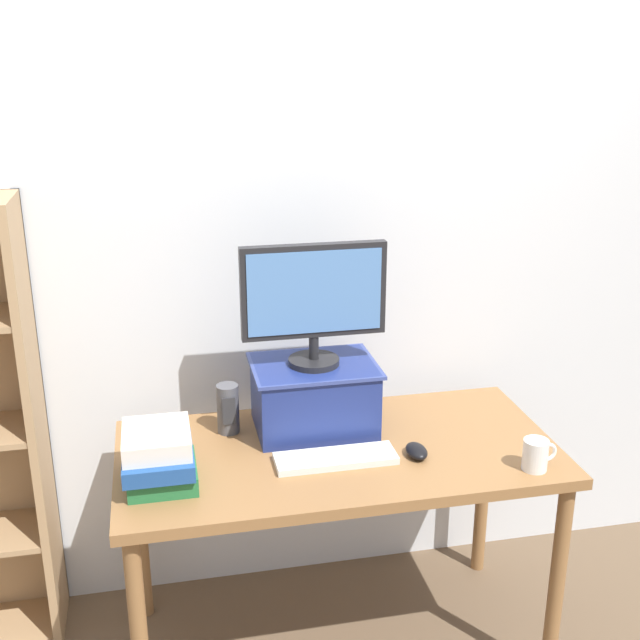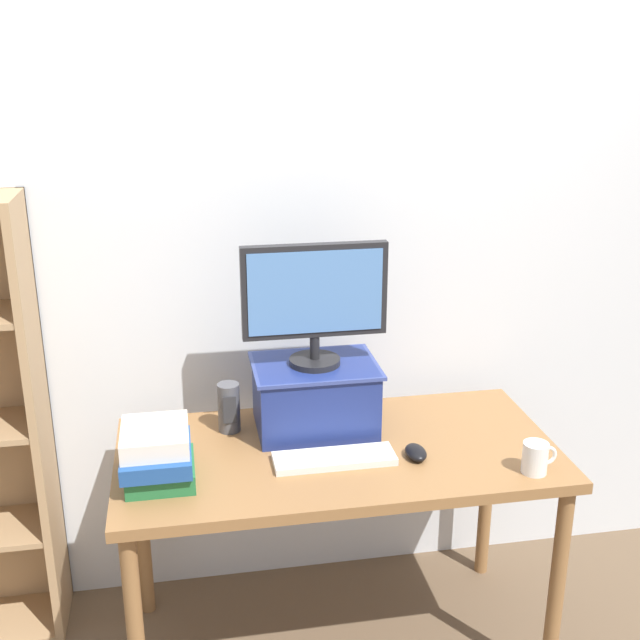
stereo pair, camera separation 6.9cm
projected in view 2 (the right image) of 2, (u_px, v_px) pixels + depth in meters
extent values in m
cube|color=silver|center=(311.00, 249.00, 2.84)|extent=(7.00, 0.08, 2.60)
cube|color=olive|center=(337.00, 453.00, 2.57)|extent=(1.40, 0.69, 0.04)
cylinder|color=olive|center=(136.00, 640.00, 2.31)|extent=(0.05, 0.05, 0.73)
cylinder|color=olive|center=(557.00, 588.00, 2.53)|extent=(0.05, 0.05, 0.73)
cylinder|color=olive|center=(142.00, 525.00, 2.86)|extent=(0.05, 0.05, 0.73)
cylinder|color=olive|center=(487.00, 490.00, 3.08)|extent=(0.05, 0.05, 0.73)
cube|color=tan|center=(41.00, 426.00, 2.68)|extent=(0.03, 0.28, 1.55)
cube|color=navy|center=(315.00, 396.00, 2.67)|extent=(0.39, 0.29, 0.23)
cube|color=#334284|center=(315.00, 366.00, 2.63)|extent=(0.41, 0.31, 0.01)
cylinder|color=black|center=(315.00, 361.00, 2.63)|extent=(0.17, 0.17, 0.02)
cylinder|color=black|center=(315.00, 347.00, 2.61)|extent=(0.03, 0.03, 0.08)
cube|color=black|center=(315.00, 291.00, 2.55)|extent=(0.47, 0.04, 0.30)
cube|color=#4C7AB7|center=(316.00, 292.00, 2.53)|extent=(0.43, 0.00, 0.27)
cube|color=silver|center=(334.00, 459.00, 2.48)|extent=(0.38, 0.12, 0.02)
cube|color=white|center=(334.00, 455.00, 2.47)|extent=(0.36, 0.11, 0.00)
ellipsoid|color=black|center=(416.00, 452.00, 2.50)|extent=(0.06, 0.10, 0.04)
cube|color=#236B38|center=(161.00, 471.00, 2.37)|extent=(0.20, 0.21, 0.06)
cube|color=navy|center=(156.00, 455.00, 2.35)|extent=(0.20, 0.26, 0.05)
cube|color=silver|center=(155.00, 437.00, 2.34)|extent=(0.19, 0.22, 0.06)
cylinder|color=white|center=(535.00, 458.00, 2.40)|extent=(0.08, 0.08, 0.10)
torus|color=white|center=(547.00, 455.00, 2.41)|extent=(0.06, 0.01, 0.06)
cylinder|color=#4C4C51|center=(229.00, 407.00, 2.66)|extent=(0.07, 0.07, 0.17)
cube|color=#2D2D30|center=(230.00, 410.00, 2.62)|extent=(0.04, 0.00, 0.09)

